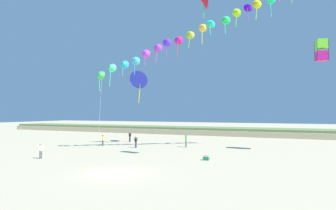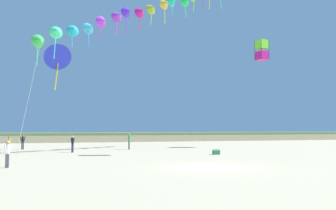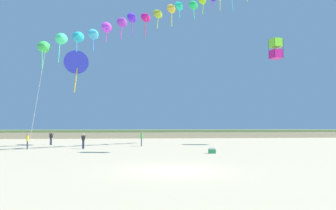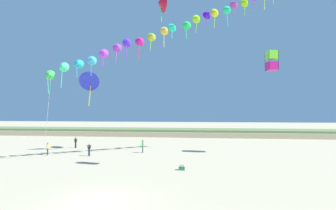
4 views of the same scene
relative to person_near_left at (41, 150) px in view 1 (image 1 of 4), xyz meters
The scene contains 12 objects.
ground_plane 11.70m from the person_near_left, 14.70° to the right, with size 240.00×240.00×0.00m, color beige.
dune_ridge 42.08m from the person_near_left, 74.45° to the left, with size 120.00×9.53×1.52m.
person_near_left is the anchor object (origin of this frame).
person_near_right 12.89m from the person_near_left, 72.47° to the left, with size 0.41×0.47×1.56m.
person_mid_center 18.80m from the person_near_left, 93.36° to the left, with size 0.56×0.22×1.60m.
person_far_left 18.42m from the person_near_left, 57.86° to the left, with size 0.23×0.60×1.71m.
person_far_right 12.45m from the person_near_left, 97.26° to the left, with size 0.24×0.54×1.56m.
kite_banner_string 24.71m from the person_near_left, 43.61° to the left, with size 28.74×11.35×22.90m.
large_kite_mid_trail 32.76m from the person_near_left, 31.42° to the left, with size 1.45×1.45×2.46m.
large_kite_high_solo 27.92m from the person_near_left, 53.22° to the left, with size 1.97×2.65×3.82m.
large_kite_outer_drift 18.42m from the person_near_left, 81.90° to the left, with size 3.07×2.50×5.03m.
beach_cooler 16.82m from the person_near_left, 21.34° to the left, with size 0.58×0.41×0.46m.
Camera 1 is at (13.37, -19.37, 4.69)m, focal length 32.00 mm.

